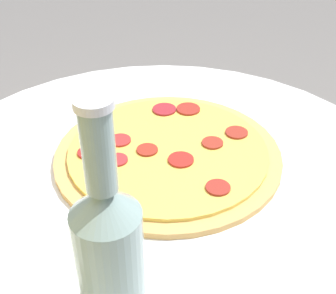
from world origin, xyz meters
The scene contains 3 objects.
table centered at (0.00, 0.00, 0.56)m, with size 0.80×0.80×0.76m.
pizza centered at (0.05, -0.04, 0.77)m, with size 0.36×0.36×0.02m.
beer_bottle centered at (-0.16, 0.17, 0.86)m, with size 0.07×0.07×0.27m.
Camera 1 is at (-0.46, 0.29, 1.21)m, focal length 50.00 mm.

